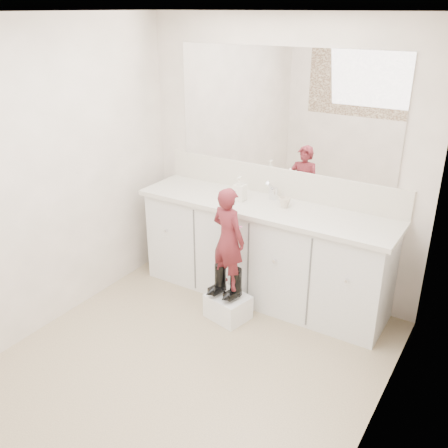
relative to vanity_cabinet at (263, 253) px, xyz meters
The scene contains 17 objects.
floor 1.30m from the vanity_cabinet, 90.00° to the right, with size 3.00×3.00×0.00m, color #806A54.
ceiling 2.32m from the vanity_cabinet, 90.00° to the right, with size 3.00×3.00×0.00m, color white.
wall_back 0.82m from the vanity_cabinet, 90.00° to the left, with size 2.60×2.60×0.00m, color beige.
wall_left 1.95m from the vanity_cabinet, 136.70° to the right, with size 3.00×3.00×0.00m, color beige.
wall_right 1.95m from the vanity_cabinet, 43.30° to the right, with size 3.00×3.00×0.00m, color beige.
vanity_cabinet is the anchor object (origin of this frame).
countertop 0.45m from the vanity_cabinet, 90.00° to the right, with size 2.28×0.58×0.04m, color beige.
backsplash 0.64m from the vanity_cabinet, 90.00° to the left, with size 2.28×0.03×0.25m, color beige.
mirror 1.24m from the vanity_cabinet, 90.00° to the left, with size 2.00×0.02×1.00m, color white.
faucet 0.54m from the vanity_cabinet, 90.00° to the left, with size 0.08×0.08×0.10m, color silver.
cup 0.54m from the vanity_cabinet, ahead, with size 0.10×0.10×0.09m, color beige.
soap_bottle 0.62m from the vanity_cabinet, behind, with size 0.10×0.10×0.21m, color white.
step_stool 0.58m from the vanity_cabinet, 99.06° to the right, with size 0.33×0.27×0.21m, color white.
boot_left 0.50m from the vanity_cabinet, 107.60° to the right, with size 0.10×0.18×0.27m, color black, non-canonical shape.
boot_right 0.48m from the vanity_cabinet, 90.09° to the right, with size 0.10×0.18×0.27m, color black, non-canonical shape.
toddler 0.57m from the vanity_cabinet, 99.06° to the right, with size 0.31×0.20×0.85m, color maroon.
toothbrush 0.65m from the vanity_cabinet, 90.67° to the right, with size 0.01×0.01×0.14m, color #D2519F.
Camera 1 is at (1.79, -2.30, 2.43)m, focal length 40.00 mm.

